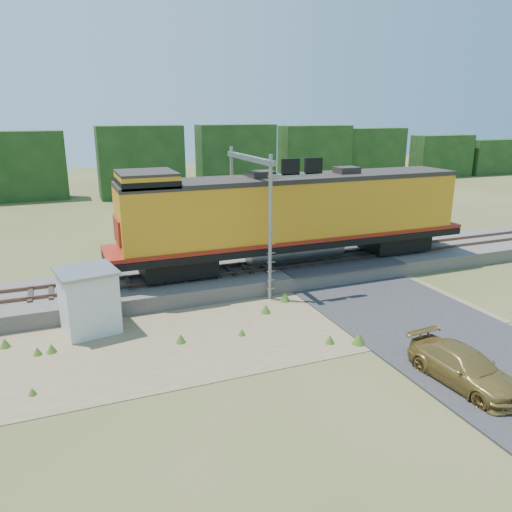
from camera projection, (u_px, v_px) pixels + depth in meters
name	position (u px, v px, depth m)	size (l,w,h in m)	color
ground	(256.00, 330.00, 21.50)	(140.00, 140.00, 0.00)	#475123
ballast	(214.00, 280.00, 26.73)	(70.00, 5.00, 0.80)	slate
rails	(214.00, 271.00, 26.60)	(70.00, 1.54, 0.16)	brown
dirt_shoulder	(208.00, 333.00, 21.22)	(26.00, 8.00, 0.03)	#8C7754
road	(381.00, 301.00, 24.63)	(7.00, 66.00, 0.86)	#38383A
tree_line_north	(127.00, 168.00, 54.51)	(130.00, 3.00, 6.50)	#173413
weed_clumps	(175.00, 343.00, 20.34)	(15.00, 6.20, 0.56)	#42671D
locomotive	(291.00, 215.00, 27.45)	(20.75, 3.16, 5.35)	black
shed	(89.00, 300.00, 21.10)	(2.70, 2.70, 2.76)	silver
signal_gantry	(261.00, 186.00, 25.60)	(2.84, 6.20, 7.17)	gray
car	(464.00, 368.00, 17.12)	(1.75, 4.31, 1.25)	olive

